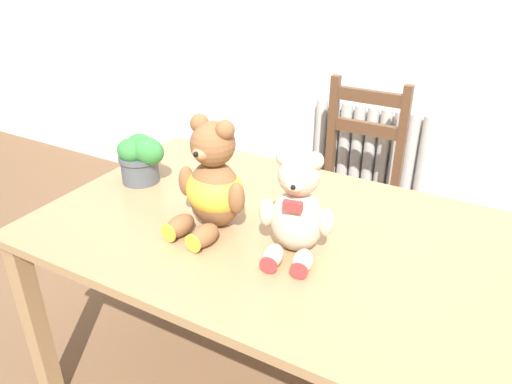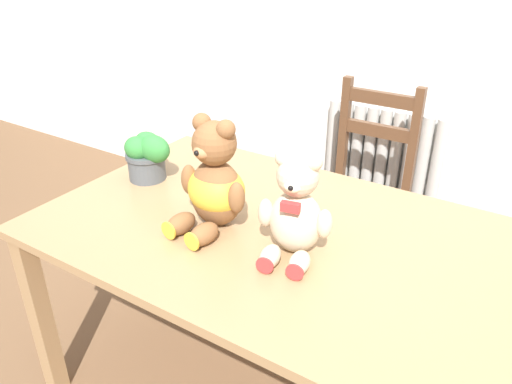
% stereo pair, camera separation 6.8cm
% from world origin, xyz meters
% --- Properties ---
extents(radiator, '(0.64, 0.10, 0.76)m').
position_xyz_m(radiator, '(-0.12, 1.71, 0.34)').
color(radiator, beige).
rests_on(radiator, ground_plane).
extents(dining_table, '(1.59, 0.95, 0.72)m').
position_xyz_m(dining_table, '(0.00, 0.47, 0.64)').
color(dining_table, '#9E7A51').
rests_on(dining_table, ground_plane).
extents(wooden_chair_behind, '(0.38, 0.39, 0.95)m').
position_xyz_m(wooden_chair_behind, '(-0.08, 1.37, 0.45)').
color(wooden_chair_behind, brown).
rests_on(wooden_chair_behind, ground_plane).
extents(teddy_bear_left, '(0.25, 0.26, 0.36)m').
position_xyz_m(teddy_bear_left, '(-0.22, 0.40, 0.86)').
color(teddy_bear_left, brown).
rests_on(teddy_bear_left, dining_table).
extents(teddy_bear_right, '(0.22, 0.24, 0.31)m').
position_xyz_m(teddy_bear_right, '(0.06, 0.40, 0.86)').
color(teddy_bear_right, beige).
rests_on(teddy_bear_right, dining_table).
extents(potted_plant, '(0.19, 0.15, 0.18)m').
position_xyz_m(potted_plant, '(-0.62, 0.52, 0.82)').
color(potted_plant, '#4C5156').
rests_on(potted_plant, dining_table).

